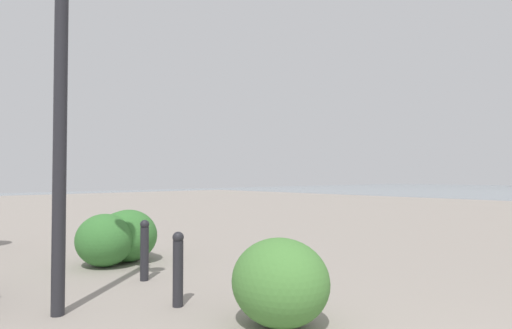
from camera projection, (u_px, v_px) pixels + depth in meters
name	position (u px, v px, depth m)	size (l,w,h in m)	color
lamppost	(61.00, 54.00, 4.54)	(0.98, 0.28, 4.25)	#232328
bollard_near	(178.00, 267.00, 4.78)	(0.13, 0.13, 0.85)	#232328
bollard_mid	(144.00, 249.00, 5.97)	(0.13, 0.13, 0.86)	#232328
shrub_low	(124.00, 235.00, 7.54)	(1.01, 0.91, 0.86)	#387533
shrub_round	(128.00, 236.00, 7.30)	(1.06, 0.95, 0.90)	#387533
shrub_wide	(280.00, 282.00, 4.16)	(1.02, 0.92, 0.87)	#477F38
shrub_tall	(105.00, 240.00, 6.91)	(1.01, 0.91, 0.86)	#387533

